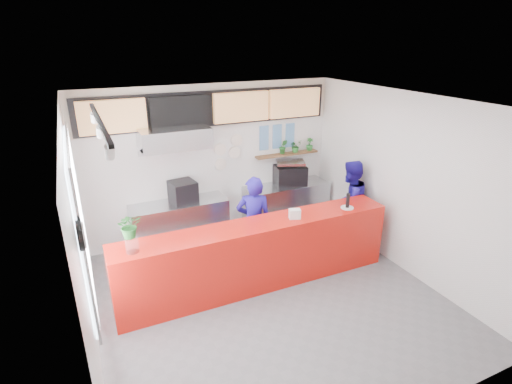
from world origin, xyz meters
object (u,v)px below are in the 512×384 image
object	(u,v)px
staff_center	(254,222)
pepper_mill	(348,200)
panini_oven	(183,192)
service_counter	(258,255)
staff_right	(349,203)
espresso_machine	(290,175)

from	to	relation	value
staff_center	pepper_mill	size ratio (longest dim) A/B	6.65
panini_oven	pepper_mill	size ratio (longest dim) A/B	1.80
service_counter	panini_oven	size ratio (longest dim) A/B	10.08
panini_oven	staff_center	world-z (taller)	staff_center
service_counter	staff_right	bearing A→B (deg)	14.84
espresso_machine	service_counter	bearing A→B (deg)	-120.69
staff_center	pepper_mill	distance (m)	1.63
staff_right	pepper_mill	xyz separation A→B (m)	(-0.57, -0.67, 0.40)
service_counter	espresso_machine	world-z (taller)	espresso_machine
staff_center	pepper_mill	world-z (taller)	staff_center
service_counter	panini_oven	xyz separation A→B (m)	(-0.70, 1.80, 0.55)
staff_right	espresso_machine	bearing A→B (deg)	-76.88
espresso_machine	pepper_mill	distance (m)	1.90
panini_oven	staff_right	world-z (taller)	staff_right
service_counter	espresso_machine	xyz separation A→B (m)	(1.57, 1.80, 0.55)
service_counter	staff_right	size ratio (longest dim) A/B	2.69
service_counter	espresso_machine	bearing A→B (deg)	48.85
panini_oven	espresso_machine	world-z (taller)	same
espresso_machine	pepper_mill	xyz separation A→B (m)	(0.04, -1.89, 0.14)
panini_oven	service_counter	bearing A→B (deg)	-76.34
staff_center	panini_oven	bearing A→B (deg)	-28.83
espresso_machine	staff_center	xyz separation A→B (m)	(-1.38, -1.20, -0.28)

